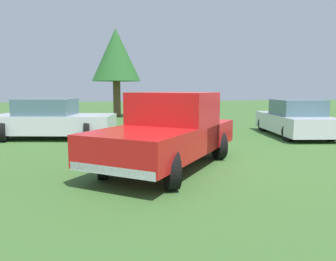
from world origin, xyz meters
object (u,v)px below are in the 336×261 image
Objects in this scene: pickup_truck at (170,129)px; sedan_near at (295,119)px; tree_far_center at (116,56)px; sedan_far at (52,120)px.

pickup_truck is 1.08× the size of sedan_near.
tree_far_center is at bearing 42.21° from sedan_near.
sedan_near is 0.93× the size of sedan_far.
sedan_near is 12.59m from tree_far_center.
sedan_far is 0.83× the size of tree_far_center.
pickup_truck is at bearing 133.69° from sedan_near.
pickup_truck is 0.84× the size of tree_far_center.
pickup_truck is at bearing 1.96° from tree_far_center.
pickup_truck is at bearing -43.96° from sedan_far.
tree_far_center is (-8.97, 2.94, 3.31)m from sedan_far.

